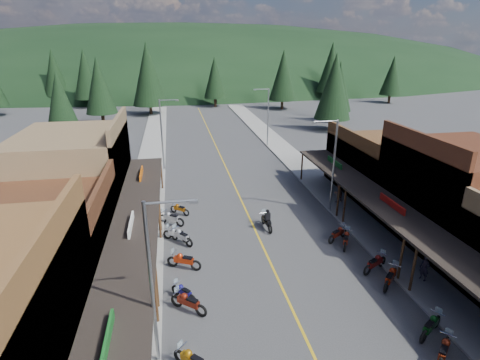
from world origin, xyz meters
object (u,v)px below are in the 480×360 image
bike_west_10 (176,233)px  bike_east_8 (346,239)px  bike_west_6 (188,301)px  bike_east_4 (444,350)px  shop_east_3 (384,167)px  bike_west_7 (184,291)px  pine_2 (148,74)px  pine_4 (283,75)px  bike_west_8 (184,260)px  rider_on_bike (267,221)px  pine_6 (392,75)px  bike_west_12 (180,208)px  shop_east_2 (458,196)px  shop_west_3 (78,175)px  bike_east_7 (375,262)px  pine_9 (339,86)px  pedestrian_east_b (338,192)px  streetlight_1 (163,132)px  pine_1 (86,74)px  pine_8 (60,99)px  pine_7 (54,73)px  pedestrian_east_a (425,268)px  bike_west_5 (193,360)px  bike_west_9 (181,236)px  pine_10 (99,85)px  bike_west_11 (171,217)px  bike_east_5 (431,325)px  pine_11 (334,86)px  pine_5 (331,67)px  bike_east_6 (391,276)px  shop_west_2 (44,243)px  streetlight_3 (267,115)px  bike_east_9 (338,233)px

bike_west_10 → bike_east_8: bike_east_8 is taller
bike_west_6 → bike_east_4: bearing=-76.3°
shop_east_3 → bike_west_7: 23.56m
pine_2 → pine_4: (28.00, 2.00, -0.75)m
bike_west_8 → rider_on_bike: 7.95m
pine_6 → bike_west_12: (-51.69, -54.31, -5.93)m
shop_east_2 → bike_east_4: (-8.10, -9.90, -2.90)m
shop_west_3 → bike_east_7: size_ratio=4.91×
pine_9 → pedestrian_east_b: pine_9 is taller
streetlight_1 → pine_6: bearing=38.4°
bike_east_7 → pine_1: bearing=175.9°
pine_6 → rider_on_bike: (-45.06, -58.15, -5.78)m
pine_8 → bike_west_8: (16.35, -38.59, -5.32)m
pine_1 → bike_west_6: size_ratio=5.46×
shop_east_2 → pine_7: bearing=121.6°
shop_east_2 → bike_east_8: size_ratio=4.97×
pine_6 → bike_west_10: (-52.06, -58.83, -5.87)m
rider_on_bike → pedestrian_east_a: bearing=-52.7°
streetlight_1 → bike_west_8: (1.30, -20.59, -3.81)m
bike_west_5 → pedestrian_east_a: size_ratio=1.31×
bike_west_9 → bike_west_12: size_ratio=1.17×
shop_west_3 → pine_10: (-4.22, 38.70, 3.27)m
pine_7 → shop_east_3: bearing=-54.7°
bike_west_11 → bike_east_5: (12.54, -14.51, -0.04)m
pine_4 → pedestrian_east_a: size_ratio=7.59×
pine_9 → bike_west_10: (-30.06, -39.83, -5.77)m
shop_east_3 → bike_east_8: 12.21m
pine_8 → pine_11: (42.00, -2.00, 1.21)m
pine_9 → bike_east_8: 46.85m
pine_5 → bike_east_5: bearing=-109.5°
bike_east_6 → pedestrian_east_a: pedestrian_east_a is taller
bike_west_8 → bike_east_8: size_ratio=1.04×
pedestrian_east_b → bike_east_5: bearing=62.9°
bike_west_5 → bike_east_7: (11.87, 5.72, 0.02)m
pine_1 → rider_on_bike: 69.14m
pine_6 → pine_10: size_ratio=0.95×
bike_east_5 → bike_east_6: (0.28, 4.07, 0.04)m
shop_west_2 → bike_east_4: shop_west_2 is taller
bike_west_9 → shop_west_2: bearing=160.7°
pine_1 → bike_east_8: size_ratio=5.70×
bike_west_8 → bike_west_5: bearing=-153.7°
pine_4 → pedestrian_east_b: 51.74m
streetlight_3 → pine_2: size_ratio=0.57×
pedestrian_east_a → shop_west_3: bearing=-144.2°
pine_9 → shop_east_2: bearing=-103.3°
bike_west_6 → bike_east_6: bearing=-49.7°
bike_west_8 → bike_east_9: 11.40m
shop_west_2 → pine_10: (-4.25, 48.30, 4.25)m
pedestrian_east_a → pedestrian_east_b: pedestrian_east_b is taller
pine_6 → pine_11: size_ratio=0.89×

